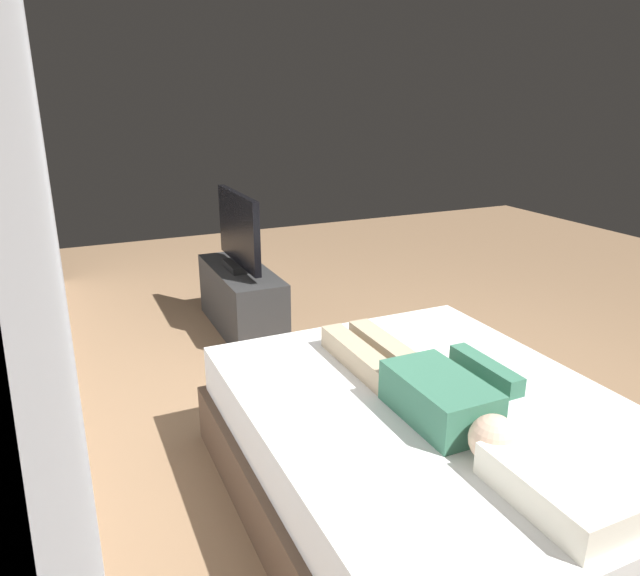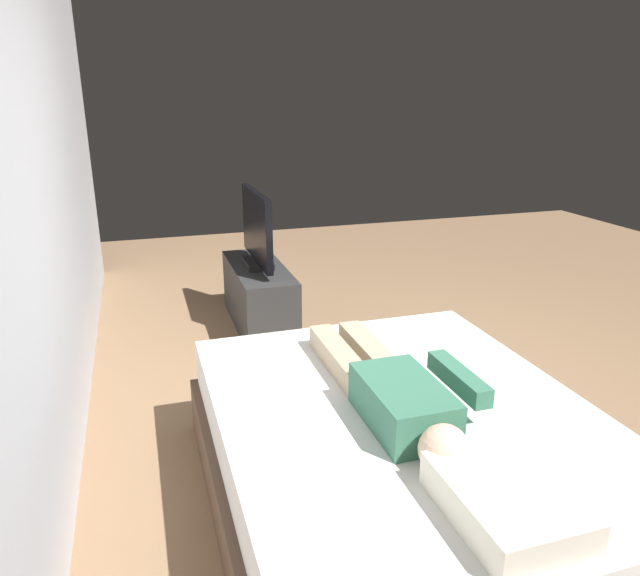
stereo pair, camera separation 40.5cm
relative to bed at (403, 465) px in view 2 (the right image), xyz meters
The scene contains 8 objects.
ground_plane 0.93m from the bed, 33.83° to the right, with size 10.00×10.00×0.00m, color #8C6B4C.
back_wall 2.16m from the bed, 51.52° to the left, with size 6.40×0.10×2.80m, color silver.
bed is the anchor object (origin of this frame).
pillow 0.77m from the bed, behind, with size 0.48×0.34×0.12m, color silver.
person 0.36m from the bed, 61.43° to the left, with size 1.26×0.46×0.18m.
remote 0.49m from the bed, 62.90° to the right, with size 0.15×0.04×0.02m, color black.
tv_stand 2.41m from the bed, ahead, with size 1.10×0.40×0.50m, color #2D2D2D.
tv 2.46m from the bed, ahead, with size 0.88×0.20×0.59m.
Camera 2 is at (-2.70, 1.50, 1.80)m, focal length 32.90 mm.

